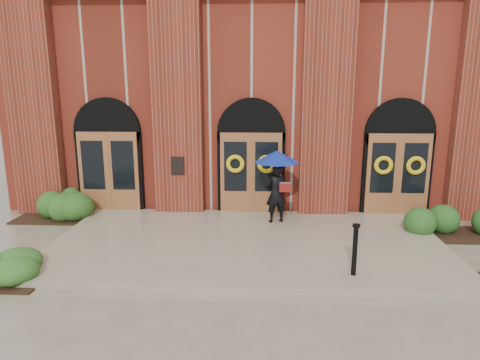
# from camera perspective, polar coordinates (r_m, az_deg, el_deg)

# --- Properties ---
(ground) EXTENTS (90.00, 90.00, 0.00)m
(ground) POSITION_cam_1_polar(r_m,az_deg,el_deg) (11.12, 1.06, -9.01)
(ground) COLOR gray
(ground) RESTS_ON ground
(landing) EXTENTS (10.00, 5.30, 0.15)m
(landing) POSITION_cam_1_polar(r_m,az_deg,el_deg) (11.23, 1.09, -8.37)
(landing) COLOR gray
(landing) RESTS_ON ground
(church_building) EXTENTS (16.20, 12.53, 7.00)m
(church_building) POSITION_cam_1_polar(r_m,az_deg,el_deg) (19.11, 1.97, 10.96)
(church_building) COLOR maroon
(church_building) RESTS_ON ground
(man_with_umbrella) EXTENTS (1.67, 1.67, 2.11)m
(man_with_umbrella) POSITION_cam_1_polar(r_m,az_deg,el_deg) (12.28, 4.89, 1.01)
(man_with_umbrella) COLOR black
(man_with_umbrella) RESTS_ON landing
(metal_post) EXTENTS (0.19, 0.19, 1.12)m
(metal_post) POSITION_cam_1_polar(r_m,az_deg,el_deg) (9.40, 15.08, -8.83)
(metal_post) COLOR black
(metal_post) RESTS_ON landing
(hedge_wall_left) EXTENTS (3.18, 1.27, 0.82)m
(hedge_wall_left) POSITION_cam_1_polar(r_m,az_deg,el_deg) (14.31, -21.37, -3.17)
(hedge_wall_left) COLOR #29511B
(hedge_wall_left) RESTS_ON ground
(hedge_wall_right) EXTENTS (2.99, 1.20, 0.77)m
(hedge_wall_right) POSITION_cam_1_polar(r_m,az_deg,el_deg) (13.24, 26.80, -5.05)
(hedge_wall_right) COLOR #234C1A
(hedge_wall_right) RESTS_ON ground
(hedge_front_left) EXTENTS (1.48, 1.27, 0.52)m
(hedge_front_left) POSITION_cam_1_polar(r_m,az_deg,el_deg) (10.66, -28.41, -10.14)
(hedge_front_left) COLOR #2C5A1F
(hedge_front_left) RESTS_ON ground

